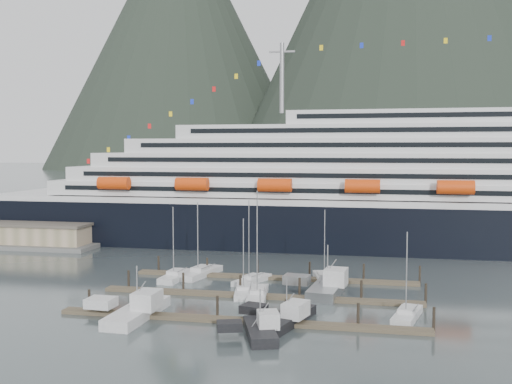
% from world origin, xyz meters
% --- Properties ---
extents(ground, '(1600.00, 1600.00, 0.00)m').
position_xyz_m(ground, '(0.00, 0.00, 0.00)').
color(ground, '#4D5B5B').
rests_on(ground, ground).
extents(mountains, '(870.00, 440.00, 420.00)m').
position_xyz_m(mountains, '(52.48, 588.54, 163.40)').
color(mountains, '#212C21').
rests_on(mountains, ground).
extents(cruise_ship, '(210.00, 30.40, 50.30)m').
position_xyz_m(cruise_ship, '(30.03, 54.94, 12.04)').
color(cruise_ship, black).
rests_on(cruise_ship, ground).
extents(warehouse, '(46.00, 20.00, 5.80)m').
position_xyz_m(warehouse, '(-72.00, 42.00, 2.25)').
color(warehouse, '#595956').
rests_on(warehouse, ground).
extents(dock_near, '(48.18, 2.28, 3.20)m').
position_xyz_m(dock_near, '(-4.93, -9.95, 0.31)').
color(dock_near, '#4C4231').
rests_on(dock_near, ground).
extents(dock_mid, '(48.18, 2.28, 3.20)m').
position_xyz_m(dock_mid, '(-4.93, 3.05, 0.31)').
color(dock_mid, '#4C4231').
rests_on(dock_mid, ground).
extents(dock_far, '(48.18, 2.28, 3.20)m').
position_xyz_m(dock_far, '(-4.93, 16.05, 0.31)').
color(dock_far, '#4C4231').
rests_on(dock_far, ground).
extents(sailboat_a, '(3.31, 9.67, 12.88)m').
position_xyz_m(sailboat_a, '(-21.14, 12.44, 0.42)').
color(sailboat_a, '#BEBEBE').
rests_on(sailboat_a, ground).
extents(sailboat_b, '(5.41, 8.90, 14.04)m').
position_xyz_m(sailboat_b, '(-8.00, 12.53, 0.41)').
color(sailboat_b, '#BEBEBE').
rests_on(sailboat_b, ground).
extents(sailboat_c, '(3.98, 9.27, 12.07)m').
position_xyz_m(sailboat_c, '(-7.53, 4.41, 0.40)').
color(sailboat_c, '#BEBEBE').
rests_on(sailboat_c, ground).
extents(sailboat_d, '(3.91, 11.13, 16.42)m').
position_xyz_m(sailboat_d, '(-5.01, 2.61, 0.44)').
color(sailboat_d, '#BEBEBE').
rests_on(sailboat_d, ground).
extents(sailboat_e, '(5.14, 11.31, 13.40)m').
position_xyz_m(sailboat_e, '(-17.75, 15.91, 0.43)').
color(sailboat_e, '#BEBEBE').
rests_on(sailboat_e, ground).
extents(sailboat_g, '(4.58, 9.83, 12.44)m').
position_xyz_m(sailboat_g, '(3.43, 16.09, 0.40)').
color(sailboat_g, '#BEBEBE').
rests_on(sailboat_g, ground).
extents(sailboat_h, '(4.51, 9.19, 11.92)m').
position_xyz_m(sailboat_h, '(16.10, -4.03, 0.41)').
color(sailboat_h, '#BEBEBE').
rests_on(sailboat_h, ground).
extents(trawler_a, '(9.93, 13.78, 7.53)m').
position_xyz_m(trawler_a, '(-18.53, -10.54, 0.94)').
color(trawler_a, '#BEBEBE').
rests_on(trawler_a, ground).
extents(trawler_b, '(8.10, 9.97, 6.11)m').
position_xyz_m(trawler_b, '(-1.24, -15.03, 0.82)').
color(trawler_b, black).
rests_on(trawler_b, ground).
extents(trawler_c, '(9.48, 12.69, 6.23)m').
position_xyz_m(trawler_c, '(1.02, -9.44, 0.83)').
color(trawler_c, black).
rests_on(trawler_c, ground).
extents(trawler_e, '(9.93, 13.01, 8.27)m').
position_xyz_m(trawler_e, '(4.67, 7.60, 1.01)').
color(trawler_e, '#96999B').
rests_on(trawler_e, ground).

